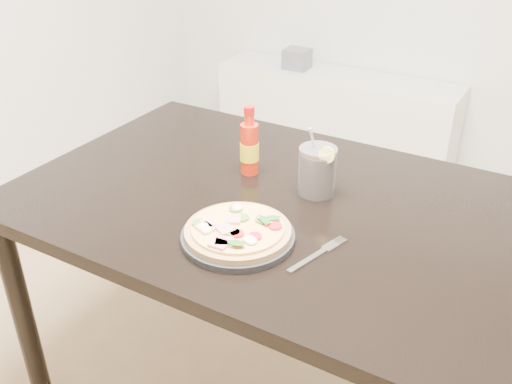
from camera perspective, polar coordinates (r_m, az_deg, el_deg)
The scene contains 8 objects.
dining_table at distance 1.55m, azimuth 2.23°, elevation -3.38°, with size 1.40×0.90×0.75m.
plate at distance 1.34m, azimuth -1.82°, elevation -4.48°, with size 0.27×0.27×0.02m, color black.
pizza at distance 1.33m, azimuth -1.87°, elevation -3.80°, with size 0.25×0.25×0.03m.
hot_sauce_bottle at distance 1.61m, azimuth -0.66°, elevation 4.50°, with size 0.05×0.05×0.20m.
cola_cup at distance 1.52m, azimuth 6.13°, elevation 2.02°, with size 0.10×0.10×0.19m.
fork at distance 1.30m, azimuth 6.33°, elevation -6.12°, with size 0.07×0.19×0.00m.
media_console at distance 3.43m, azimuth 7.87°, elevation 7.60°, with size 1.40×0.34×0.50m, color white.
cd_stack at distance 3.41m, azimuth 4.13°, elevation 13.15°, with size 0.14×0.12×0.11m.
Camera 1 is at (0.38, -0.89, 1.51)m, focal length 40.00 mm.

